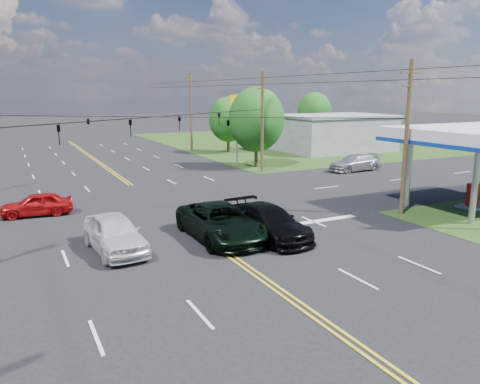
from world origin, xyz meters
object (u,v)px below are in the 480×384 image
pole_se (407,136)px  pickup_dkgreen (221,222)px  tree_right_b (228,119)px  suv_black (268,222)px  pole_ne (262,121)px  pickup_white (114,233)px  pole_right_far (191,111)px  retail_ne (333,134)px  tree_far_r (314,112)px  tree_right_a (256,120)px

pole_se → pickup_dkgreen: bearing=177.7°
tree_right_b → suv_black: tree_right_b is taller
pole_ne → pickup_white: pole_ne is taller
pole_ne → pickup_dkgreen: size_ratio=1.45×
pickup_dkgreen → pole_right_far: bearing=71.5°
retail_ne → suv_black: (-27.00, -29.49, -1.34)m
suv_black → tree_right_b: bearing=63.2°
tree_right_b → suv_black: 36.26m
retail_ne → pole_ne: size_ratio=1.47×
tree_right_b → pickup_dkgreen: 36.29m
retail_ne → pole_right_far: pole_right_far is taller
retail_ne → pole_ne: bearing=-147.1°
pickup_dkgreen → tree_far_r: bearing=49.3°
pole_ne → pickup_white: bearing=-136.1°
tree_far_r → pickup_white: bearing=-135.5°
pole_se → pickup_dkgreen: (-12.30, 0.50, -4.00)m
retail_ne → pole_se: 33.72m
pole_ne → tree_far_r: 29.70m
tree_right_b → pickup_dkgreen: tree_right_b is taller
tree_far_r → retail_ne: bearing=-111.8°
pole_se → tree_right_b: (3.50, 33.00, -0.70)m
tree_right_a → pickup_dkgreen: size_ratio=1.25×
pickup_dkgreen → tree_right_a: bearing=57.2°
suv_black → pickup_dkgreen: bearing=151.9°
suv_black → tree_far_r: bearing=47.0°
pole_right_far → pole_se: bearing=-90.0°
pole_ne → suv_black: pole_ne is taller
tree_right_b → suv_black: (-13.50, -33.49, -3.35)m
pole_ne → tree_far_r: size_ratio=1.25×
retail_ne → pickup_white: 44.60m
tree_right_b → pickup_white: tree_right_b is taller
pole_ne → tree_right_b: bearing=76.9°
pole_right_far → tree_right_a: bearing=-86.4°
retail_ne → pole_right_far: bearing=154.8°
pole_ne → suv_black: (-10.00, -18.49, -4.05)m
tree_far_r → pole_se: bearing=-118.3°
pickup_dkgreen → pickup_white: bearing=174.9°
pole_ne → tree_right_b: size_ratio=1.34×
pickup_white → retail_ne: bearing=34.4°
tree_right_b → pole_se: bearing=-96.1°
pole_se → pickup_dkgreen: size_ratio=1.45×
tree_far_r → suv_black: bearing=-128.1°
tree_right_a → pickup_dkgreen: (-13.30, -20.50, -3.96)m
pole_se → tree_right_a: pole_se is taller
suv_black → pole_se: bearing=-2.1°
pole_ne → suv_black: size_ratio=1.60×
pole_se → pickup_dkgreen: 12.94m
retail_ne → pole_ne: pole_ne is taller
tree_right_b → pickup_white: (-21.19, -32.00, -3.31)m
suv_black → tree_right_a: bearing=58.0°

